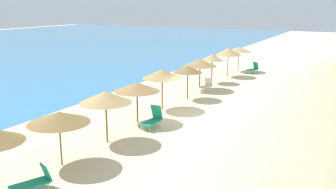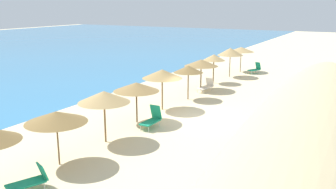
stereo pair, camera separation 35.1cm
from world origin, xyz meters
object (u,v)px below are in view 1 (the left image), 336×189
at_px(beach_umbrella_10, 239,49).
at_px(lounge_chair_0, 253,68).
at_px(beach_umbrella_4, 137,87).
at_px(beach_umbrella_7, 200,63).
at_px(beach_umbrella_2, 59,117).
at_px(beach_umbrella_5, 162,74).
at_px(lounge_chair_2, 153,119).
at_px(beach_umbrella_9, 228,52).
at_px(lounge_chair_3, 205,86).
at_px(beach_umbrella_3, 106,97).
at_px(beach_umbrella_8, 212,57).
at_px(lounge_chair_1, 34,181).
at_px(beach_umbrella_6, 188,69).

xyz_separation_m(beach_umbrella_10, lounge_chair_0, (-0.21, -1.58, -1.79)).
bearing_deg(beach_umbrella_4, beach_umbrella_10, -0.24).
bearing_deg(beach_umbrella_7, lounge_chair_0, -10.75).
height_order(beach_umbrella_2, beach_umbrella_5, beach_umbrella_5).
height_order(beach_umbrella_4, beach_umbrella_5, beach_umbrella_5).
bearing_deg(beach_umbrella_7, beach_umbrella_2, -178.51).
bearing_deg(lounge_chair_2, beach_umbrella_5, -68.39).
distance_m(beach_umbrella_2, lounge_chair_0, 25.43).
bearing_deg(beach_umbrella_9, lounge_chair_0, -29.09).
xyz_separation_m(beach_umbrella_7, lounge_chair_3, (-0.24, -0.56, -1.76)).
distance_m(beach_umbrella_7, beach_umbrella_9, 6.43).
xyz_separation_m(beach_umbrella_3, lounge_chair_2, (3.01, -0.89, -1.79)).
distance_m(beach_umbrella_4, lounge_chair_0, 18.97).
distance_m(beach_umbrella_8, lounge_chair_0, 6.87).
height_order(beach_umbrella_2, lounge_chair_3, beach_umbrella_2).
bearing_deg(beach_umbrella_10, beach_umbrella_8, 177.17).
relative_size(beach_umbrella_4, lounge_chair_1, 1.70).
height_order(beach_umbrella_5, beach_umbrella_6, beach_umbrella_5).
bearing_deg(beach_umbrella_9, lounge_chair_2, -175.66).
distance_m(beach_umbrella_3, lounge_chair_0, 22.35).
bearing_deg(beach_umbrella_10, beach_umbrella_4, 179.76).
xyz_separation_m(beach_umbrella_7, beach_umbrella_8, (3.00, 0.13, 0.04)).
bearing_deg(beach_umbrella_5, beach_umbrella_2, -178.04).
xyz_separation_m(lounge_chair_2, lounge_chair_3, (9.63, 0.82, -0.09)).
distance_m(beach_umbrella_4, beach_umbrella_7, 9.47).
bearing_deg(beach_umbrella_4, beach_umbrella_9, -0.11).
distance_m(beach_umbrella_2, beach_umbrella_5, 9.58).
xyz_separation_m(beach_umbrella_5, lounge_chair_0, (15.77, -1.69, -1.88)).
relative_size(beach_umbrella_3, beach_umbrella_8, 1.04).
bearing_deg(lounge_chair_3, beach_umbrella_9, -76.70).
bearing_deg(lounge_chair_0, lounge_chair_3, 109.11).
relative_size(beach_umbrella_2, beach_umbrella_5, 0.98).
height_order(beach_umbrella_2, beach_umbrella_7, beach_umbrella_7).
distance_m(beach_umbrella_6, beach_umbrella_8, 6.22).
xyz_separation_m(beach_umbrella_6, beach_umbrella_8, (6.20, 0.53, 0.03)).
bearing_deg(beach_umbrella_3, lounge_chair_2, -16.52).
height_order(beach_umbrella_2, beach_umbrella_4, beach_umbrella_4).
xyz_separation_m(beach_umbrella_5, beach_umbrella_10, (15.98, -0.11, -0.09)).
relative_size(lounge_chair_0, lounge_chair_3, 0.89).
distance_m(lounge_chair_0, lounge_chair_3, 9.67).
distance_m(lounge_chair_0, lounge_chair_2, 19.23).
height_order(beach_umbrella_9, lounge_chair_0, beach_umbrella_9).
bearing_deg(beach_umbrella_10, lounge_chair_2, -176.50).
relative_size(beach_umbrella_5, lounge_chair_0, 1.79).
distance_m(beach_umbrella_9, lounge_chair_0, 3.86).
bearing_deg(lounge_chair_3, beach_umbrella_7, -13.01).
distance_m(beach_umbrella_10, lounge_chair_0, 2.40).
bearing_deg(beach_umbrella_5, beach_umbrella_8, 1.32).
distance_m(beach_umbrella_4, lounge_chair_1, 8.99).
relative_size(beach_umbrella_9, lounge_chair_1, 1.76).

